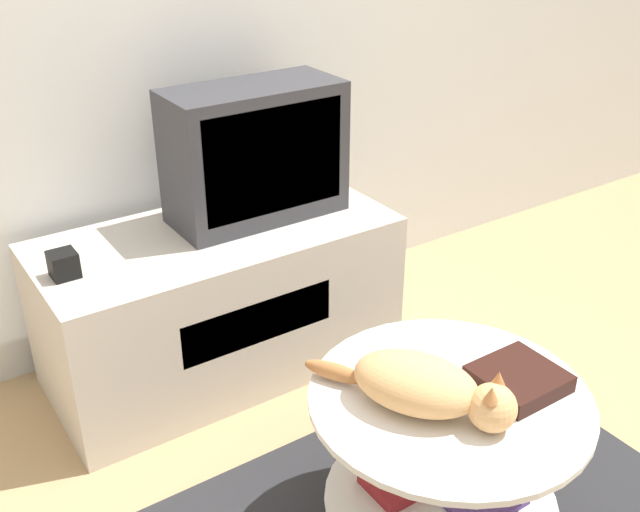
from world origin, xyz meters
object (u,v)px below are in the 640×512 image
tv (255,153)px  speaker (64,265)px  cat (425,386)px  dvd_box (518,379)px

tv → speaker: size_ratio=7.48×
tv → cat: tv is taller
dvd_box → cat: bearing=165.1°
speaker → dvd_box: (0.78, -1.12, -0.05)m
speaker → cat: size_ratio=0.17×
speaker → cat: bearing=-63.5°
dvd_box → cat: (-0.25, 0.07, 0.04)m
speaker → dvd_box: 1.37m
tv → cat: size_ratio=1.26×
speaker → cat: cat is taller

